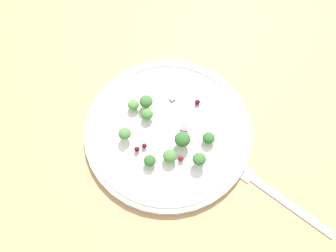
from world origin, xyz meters
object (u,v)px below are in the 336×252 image
Objects in this scene: broccoli_floret_2 at (170,156)px; plate at (168,131)px; fork at (275,194)px; broccoli_floret_0 at (147,114)px; broccoli_floret_1 at (199,159)px.

plate is at bearing 143.21° from broccoli_floret_2.
broccoli_floret_2 is at bearing -148.36° from fork.
plate is 14.00× the size of broccoli_floret_0.
fork is at bearing 31.64° from broccoli_floret_2.
broccoli_floret_1 reaches higher than fork.
plate is at bearing 18.09° from broccoli_floret_0.
plate is 20.52cm from fork.
broccoli_floret_2 is (-3.54, -3.12, -0.47)cm from broccoli_floret_1.
broccoli_floret_1 is (11.82, 1.18, 0.52)cm from broccoli_floret_0.
plate is 1.54× the size of fork.
broccoli_floret_0 is at bearing -162.42° from fork.
broccoli_floret_2 is (8.28, -1.94, 0.06)cm from broccoli_floret_0.
broccoli_floret_0 is (-3.95, -1.29, 1.87)cm from plate.
broccoli_floret_0 reaches higher than fork.
fork is at bearing 17.58° from broccoli_floret_0.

